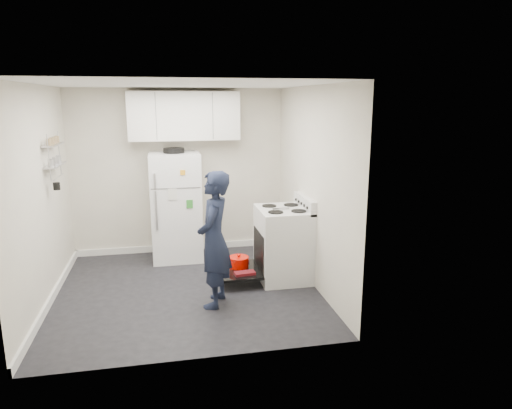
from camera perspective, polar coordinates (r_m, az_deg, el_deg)
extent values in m
cube|color=black|center=(5.89, -8.57, -10.49)|extent=(3.20, 3.20, 0.01)
cube|color=white|center=(5.41, -9.47, 14.61)|extent=(3.20, 3.20, 0.01)
cube|color=beige|center=(7.09, -9.61, 4.02)|extent=(3.20, 0.01, 2.50)
cube|color=beige|center=(3.96, -7.91, -2.94)|extent=(3.20, 0.01, 2.50)
cube|color=beige|center=(5.68, -25.33, 0.77)|extent=(0.01, 3.20, 2.50)
cube|color=beige|center=(5.80, 6.99, 2.15)|extent=(0.01, 3.20, 2.50)
cube|color=white|center=(6.02, -24.08, -10.46)|extent=(0.03, 3.20, 0.10)
cube|color=white|center=(7.35, -9.25, -5.27)|extent=(3.20, 0.03, 0.10)
cube|color=silver|center=(6.05, 3.40, -5.06)|extent=(0.65, 0.76, 0.92)
cube|color=black|center=(6.05, 2.75, -5.65)|extent=(0.53, 0.60, 0.52)
cube|color=orange|center=(6.12, 5.22, -5.47)|extent=(0.02, 0.56, 0.46)
cylinder|color=black|center=(6.12, 3.19, -7.21)|extent=(0.34, 0.34, 0.02)
cube|color=silver|center=(5.98, 6.12, 0.15)|extent=(0.08, 0.76, 0.18)
cube|color=silver|center=(5.92, 3.47, -0.68)|extent=(0.65, 0.76, 0.03)
cube|color=#B2B2B7|center=(5.85, 3.12, -0.49)|extent=(0.22, 0.03, 0.01)
cube|color=black|center=(6.03, -2.21, -8.26)|extent=(0.55, 0.70, 0.03)
cylinder|color=#B2B2B7|center=(5.99, -4.55, -8.08)|extent=(0.02, 0.66, 0.02)
cylinder|color=red|center=(6.09, -2.16, -7.27)|extent=(0.26, 0.26, 0.12)
cylinder|color=red|center=(6.07, -2.17, -6.65)|extent=(0.27, 0.27, 0.02)
sphere|color=red|center=(6.06, -2.17, -6.40)|extent=(0.04, 0.04, 0.04)
cube|color=maroon|center=(5.85, -1.42, -8.59)|extent=(0.27, 0.16, 0.04)
cube|color=maroon|center=(6.28, -2.16, -7.06)|extent=(0.28, 0.18, 0.04)
cube|color=white|center=(6.83, -9.95, -0.25)|extent=(0.72, 0.70, 1.58)
cube|color=#4C4C4C|center=(6.42, -9.97, 2.01)|extent=(0.68, 0.01, 0.01)
cube|color=#B2B2B7|center=(6.38, -12.53, 2.93)|extent=(0.03, 0.03, 0.20)
cube|color=#B2B2B7|center=(6.46, -12.35, -0.74)|extent=(0.03, 0.03, 0.55)
cylinder|color=black|center=(6.69, -10.23, 6.66)|extent=(0.30, 0.30, 0.07)
cube|color=#2F852C|center=(6.46, -8.30, 0.05)|extent=(0.09, 0.01, 0.12)
cube|color=orange|center=(6.38, -9.15, 3.97)|extent=(0.07, 0.01, 0.07)
cube|color=silver|center=(6.43, -10.39, 1.27)|extent=(0.12, 0.01, 0.16)
cube|color=silver|center=(6.85, -8.97, 10.89)|extent=(1.60, 0.33, 0.70)
cube|color=#B2B2B7|center=(6.07, -24.00, 6.86)|extent=(0.14, 0.60, 0.02)
cube|color=#B2B2B7|center=(6.10, -23.79, 4.53)|extent=(0.14, 0.60, 0.02)
cylinder|color=black|center=(5.95, -23.66, 2.11)|extent=(0.08, 0.08, 0.09)
imported|color=black|center=(5.19, -5.25, -4.39)|extent=(0.54, 0.66, 1.57)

